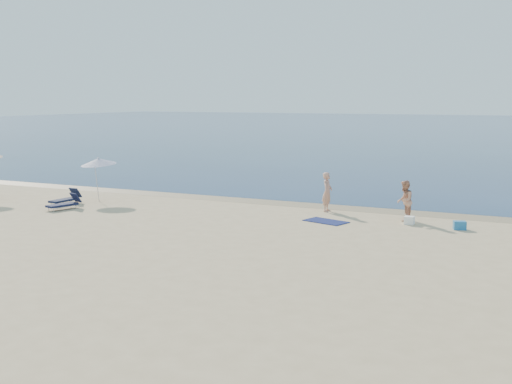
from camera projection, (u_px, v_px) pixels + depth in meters
sea at (478, 129)px, 102.54m from camera, size 240.00×160.00×0.01m
wet_sand_strip at (290, 204)px, 30.23m from camera, size 240.00×1.60×0.00m
person_left at (327, 192)px, 28.06m from camera, size 0.44×0.65×1.73m
person_right at (405, 201)px, 25.95m from camera, size 0.66×0.83×1.65m
beach_towel at (326, 221)px, 25.86m from camera, size 1.92×1.43×0.03m
white_bag at (409, 220)px, 25.31m from camera, size 0.38×0.33×0.32m
blue_cooler at (460, 225)px, 24.30m from camera, size 0.54×0.45×0.32m
umbrella_near at (98, 161)px, 30.80m from camera, size 2.24×2.25×2.19m
lounger_left at (66, 199)px, 30.04m from camera, size 0.70×1.67×0.71m
lounger_right at (65, 204)px, 28.71m from camera, size 0.94×1.64×0.69m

